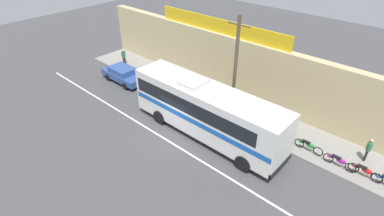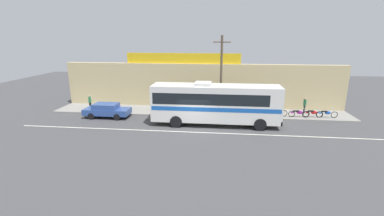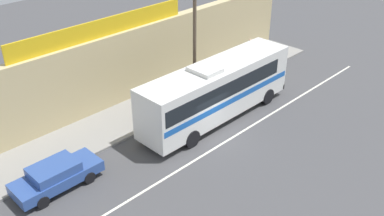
{
  "view_description": "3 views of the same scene",
  "coord_description": "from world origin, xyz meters",
  "px_view_note": "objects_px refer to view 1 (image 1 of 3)",
  "views": [
    {
      "loc": [
        11.87,
        -11.2,
        12.51
      ],
      "look_at": [
        0.56,
        1.32,
        1.68
      ],
      "focal_mm": 27.87,
      "sensor_mm": 36.0,
      "label": 1
    },
    {
      "loc": [
        2.32,
        -21.61,
        7.61
      ],
      "look_at": [
        -0.32,
        1.5,
        1.44
      ],
      "focal_mm": 25.29,
      "sensor_mm": 36.0,
      "label": 2
    },
    {
      "loc": [
        -15.9,
        -14.0,
        14.0
      ],
      "look_at": [
        -0.22,
        1.56,
        1.42
      ],
      "focal_mm": 40.59,
      "sensor_mm": 36.0,
      "label": 3
    }
  ],
  "objects_px": {
    "utility_pole": "(235,71)",
    "intercity_bus": "(206,109)",
    "pedestrian_by_curb": "(369,148)",
    "pedestrian_far_left": "(124,56)",
    "motorcycle_blue": "(365,171)",
    "motorcycle_purple": "(308,145)",
    "pedestrian_near_shop": "(224,94)",
    "parked_car": "(123,74)",
    "motorcycle_red": "(339,161)"
  },
  "relations": [
    {
      "from": "parked_car",
      "to": "motorcycle_purple",
      "type": "distance_m",
      "value": 16.47
    },
    {
      "from": "pedestrian_far_left",
      "to": "pedestrian_by_curb",
      "type": "distance_m",
      "value": 22.1
    },
    {
      "from": "parked_car",
      "to": "motorcycle_blue",
      "type": "distance_m",
      "value": 19.73
    },
    {
      "from": "parked_car",
      "to": "motorcycle_purple",
      "type": "bearing_deg",
      "value": 6.31
    },
    {
      "from": "utility_pole",
      "to": "intercity_bus",
      "type": "bearing_deg",
      "value": -101.89
    },
    {
      "from": "motorcycle_red",
      "to": "pedestrian_by_curb",
      "type": "xyz_separation_m",
      "value": [
        1.0,
        1.64,
        0.5
      ]
    },
    {
      "from": "pedestrian_far_left",
      "to": "pedestrian_by_curb",
      "type": "height_order",
      "value": "pedestrian_by_curb"
    },
    {
      "from": "pedestrian_far_left",
      "to": "motorcycle_blue",
      "type": "bearing_deg",
      "value": -0.99
    },
    {
      "from": "motorcycle_blue",
      "to": "pedestrian_by_curb",
      "type": "distance_m",
      "value": 1.62
    },
    {
      "from": "utility_pole",
      "to": "motorcycle_blue",
      "type": "relative_size",
      "value": 4.09
    },
    {
      "from": "intercity_bus",
      "to": "pedestrian_far_left",
      "type": "distance_m",
      "value": 13.61
    },
    {
      "from": "utility_pole",
      "to": "pedestrian_by_curb",
      "type": "xyz_separation_m",
      "value": [
        8.41,
        2.02,
        -3.01
      ]
    },
    {
      "from": "motorcycle_purple",
      "to": "pedestrian_far_left",
      "type": "relative_size",
      "value": 1.17
    },
    {
      "from": "motorcycle_purple",
      "to": "intercity_bus",
      "type": "bearing_deg",
      "value": -154.53
    },
    {
      "from": "parked_car",
      "to": "motorcycle_blue",
      "type": "bearing_deg",
      "value": 5.23
    },
    {
      "from": "pedestrian_by_curb",
      "to": "parked_car",
      "type": "bearing_deg",
      "value": -170.29
    },
    {
      "from": "pedestrian_near_shop",
      "to": "motorcycle_red",
      "type": "bearing_deg",
      "value": -6.43
    },
    {
      "from": "parked_car",
      "to": "motorcycle_purple",
      "type": "relative_size",
      "value": 2.38
    },
    {
      "from": "motorcycle_red",
      "to": "pedestrian_by_curb",
      "type": "relative_size",
      "value": 1.18
    },
    {
      "from": "pedestrian_by_curb",
      "to": "pedestrian_far_left",
      "type": "bearing_deg",
      "value": -177.12
    },
    {
      "from": "motorcycle_red",
      "to": "motorcycle_purple",
      "type": "relative_size",
      "value": 1.03
    },
    {
      "from": "intercity_bus",
      "to": "motorcycle_red",
      "type": "bearing_deg",
      "value": 18.87
    },
    {
      "from": "intercity_bus",
      "to": "motorcycle_purple",
      "type": "bearing_deg",
      "value": 25.47
    },
    {
      "from": "motorcycle_red",
      "to": "intercity_bus",
      "type": "bearing_deg",
      "value": -161.13
    },
    {
      "from": "parked_car",
      "to": "pedestrian_far_left",
      "type": "height_order",
      "value": "pedestrian_far_left"
    },
    {
      "from": "intercity_bus",
      "to": "motorcycle_red",
      "type": "distance_m",
      "value": 8.48
    },
    {
      "from": "utility_pole",
      "to": "pedestrian_near_shop",
      "type": "relative_size",
      "value": 4.6
    },
    {
      "from": "utility_pole",
      "to": "motorcycle_red",
      "type": "height_order",
      "value": "utility_pole"
    },
    {
      "from": "motorcycle_purple",
      "to": "pedestrian_by_curb",
      "type": "xyz_separation_m",
      "value": [
        2.92,
        1.49,
        0.5
      ]
    },
    {
      "from": "utility_pole",
      "to": "motorcycle_purple",
      "type": "relative_size",
      "value": 4.14
    },
    {
      "from": "pedestrian_near_shop",
      "to": "utility_pole",
      "type": "bearing_deg",
      "value": -39.61
    },
    {
      "from": "intercity_bus",
      "to": "pedestrian_near_shop",
      "type": "bearing_deg",
      "value": 108.16
    },
    {
      "from": "motorcycle_purple",
      "to": "pedestrian_near_shop",
      "type": "height_order",
      "value": "pedestrian_near_shop"
    },
    {
      "from": "motorcycle_red",
      "to": "motorcycle_purple",
      "type": "bearing_deg",
      "value": 175.6
    },
    {
      "from": "utility_pole",
      "to": "pedestrian_near_shop",
      "type": "distance_m",
      "value": 3.71
    },
    {
      "from": "parked_car",
      "to": "intercity_bus",
      "type": "bearing_deg",
      "value": -5.71
    },
    {
      "from": "intercity_bus",
      "to": "pedestrian_by_curb",
      "type": "relative_size",
      "value": 6.96
    },
    {
      "from": "intercity_bus",
      "to": "motorcycle_purple",
      "type": "height_order",
      "value": "intercity_bus"
    },
    {
      "from": "parked_car",
      "to": "pedestrian_near_shop",
      "type": "height_order",
      "value": "pedestrian_near_shop"
    },
    {
      "from": "motorcycle_blue",
      "to": "pedestrian_by_curb",
      "type": "height_order",
      "value": "pedestrian_by_curb"
    },
    {
      "from": "intercity_bus",
      "to": "pedestrian_by_curb",
      "type": "bearing_deg",
      "value": 26.0
    },
    {
      "from": "utility_pole",
      "to": "parked_car",
      "type": "bearing_deg",
      "value": -173.32
    },
    {
      "from": "motorcycle_red",
      "to": "pedestrian_by_curb",
      "type": "bearing_deg",
      "value": 58.65
    },
    {
      "from": "utility_pole",
      "to": "pedestrian_by_curb",
      "type": "height_order",
      "value": "utility_pole"
    },
    {
      "from": "motorcycle_red",
      "to": "pedestrian_near_shop",
      "type": "bearing_deg",
      "value": 173.57
    },
    {
      "from": "intercity_bus",
      "to": "pedestrian_far_left",
      "type": "relative_size",
      "value": 7.08
    },
    {
      "from": "intercity_bus",
      "to": "pedestrian_by_curb",
      "type": "distance_m",
      "value": 9.95
    },
    {
      "from": "intercity_bus",
      "to": "motorcycle_blue",
      "type": "distance_m",
      "value": 9.8
    },
    {
      "from": "pedestrian_by_curb",
      "to": "pedestrian_near_shop",
      "type": "relative_size",
      "value": 0.97
    },
    {
      "from": "pedestrian_by_curb",
      "to": "pedestrian_near_shop",
      "type": "bearing_deg",
      "value": -176.55
    }
  ]
}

